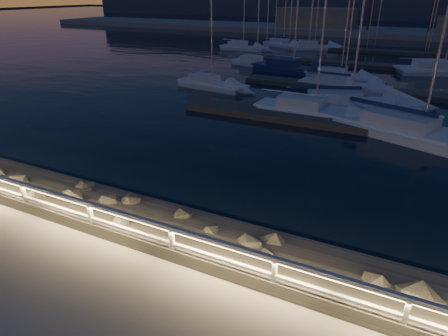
{
  "coord_description": "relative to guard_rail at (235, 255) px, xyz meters",
  "views": [
    {
      "loc": [
        3.48,
        -7.58,
        6.92
      ],
      "look_at": [
        -2.43,
        4.0,
        1.13
      ],
      "focal_mm": 32.0,
      "sensor_mm": 36.0,
      "label": 1
    }
  ],
  "objects": [
    {
      "name": "ground",
      "position": [
        0.07,
        0.0,
        -0.77
      ],
      "size": [
        400.0,
        400.0,
        0.0
      ],
      "primitive_type": "plane",
      "color": "gray",
      "rests_on": "ground"
    },
    {
      "name": "harbor_water",
      "position": [
        0.07,
        31.22,
        -1.74
      ],
      "size": [
        400.0,
        440.0,
        0.6
      ],
      "color": "black",
      "rests_on": "ground"
    },
    {
      "name": "guard_rail",
      "position": [
        0.0,
        0.0,
        0.0
      ],
      "size": [
        44.11,
        0.12,
        1.06
      ],
      "color": "silver",
      "rests_on": "ground"
    },
    {
      "name": "riprap",
      "position": [
        2.72,
        1.98,
        -1.09
      ],
      "size": [
        34.25,
        2.45,
        1.31
      ],
      "color": "slate",
      "rests_on": "ground"
    },
    {
      "name": "floating_docks",
      "position": [
        0.07,
        32.5,
        -1.17
      ],
      "size": [
        22.0,
        36.0,
        0.4
      ],
      "color": "#585049",
      "rests_on": "ground"
    },
    {
      "name": "far_shore",
      "position": [
        -0.06,
        74.05,
        -0.48
      ],
      "size": [
        160.0,
        14.0,
        5.2
      ],
      "color": "gray",
      "rests_on": "ground"
    },
    {
      "name": "sailboat_a",
      "position": [
        -12.65,
        21.68,
        -0.96
      ],
      "size": [
        6.64,
        2.82,
        11.02
      ],
      "rotation": [
        0.0,
        0.0,
        -0.14
      ],
      "color": "silver",
      "rests_on": "ground"
    },
    {
      "name": "sailboat_b",
      "position": [
        -2.8,
        17.49,
        -0.93
      ],
      "size": [
        7.98,
        2.63,
        13.46
      ],
      "rotation": [
        0.0,
        0.0,
        -0.03
      ],
      "color": "silver",
      "rests_on": "ground"
    },
    {
      "name": "sailboat_c",
      "position": [
        -1.13,
        20.23,
        -0.91
      ],
      "size": [
        9.47,
        6.04,
        15.67
      ],
      "rotation": [
        0.0,
        0.0,
        0.41
      ],
      "color": "silver",
      "rests_on": "ground"
    },
    {
      "name": "sailboat_d",
      "position": [
        3.54,
        15.77,
        -0.9
      ],
      "size": [
        10.39,
        6.13,
        17.0
      ],
      "rotation": [
        0.0,
        0.0,
        -0.35
      ],
      "color": "silver",
      "rests_on": "ground"
    },
    {
      "name": "sailboat_e",
      "position": [
        -13.52,
        33.5,
        -0.98
      ],
      "size": [
        6.24,
        2.96,
        10.31
      ],
      "rotation": [
        0.0,
        0.0,
        -0.21
      ],
      "color": "silver",
      "rests_on": "ground"
    },
    {
      "name": "sailboat_f",
      "position": [
        -3.87,
        30.35,
        -0.98
      ],
      "size": [
        6.7,
        2.75,
        11.09
      ],
      "rotation": [
        0.0,
        0.0,
        -0.13
      ],
      "color": "silver",
      "rests_on": "ground"
    },
    {
      "name": "sailboat_g",
      "position": [
        -2.78,
        26.3,
        -0.97
      ],
      "size": [
        7.53,
        2.96,
        12.45
      ],
      "rotation": [
        0.0,
        0.0,
        -0.1
      ],
      "color": "silver",
      "rests_on": "ground"
    },
    {
      "name": "sailboat_i",
      "position": [
        -20.12,
        44.33,
        -0.95
      ],
      "size": [
        6.75,
        2.14,
        11.48
      ],
      "rotation": [
        0.0,
        0.0,
        -0.01
      ],
      "color": "silver",
      "rests_on": "ground"
    },
    {
      "name": "sailboat_j",
      "position": [
        -8.89,
        31.62,
        -0.9
      ],
      "size": [
        8.9,
        4.1,
        14.64
      ],
      "rotation": [
        0.0,
        0.0,
        -0.19
      ],
      "color": "navy",
      "rests_on": "ground"
    },
    {
      "name": "sailboat_k",
      "position": [
        4.51,
        37.46,
        -0.91
      ],
      "size": [
        9.32,
        5.68,
        15.36
      ],
      "rotation": [
        0.0,
        0.0,
        0.38
      ],
      "color": "silver",
      "rests_on": "ground"
    },
    {
      "name": "sailboat_m",
      "position": [
        -16.36,
        50.25,
        -0.96
      ],
      "size": [
        6.76,
        3.9,
        11.2
      ],
      "rotation": [
        0.0,
        0.0,
        -0.34
      ],
      "color": "silver",
      "rests_on": "ground"
    },
    {
      "name": "sailboat_n",
      "position": [
        -11.54,
        49.29,
        -0.96
      ],
      "size": [
        7.37,
        4.63,
        12.23
      ],
      "rotation": [
        0.0,
        0.0,
        0.4
      ],
      "color": "silver",
      "rests_on": "ground"
    }
  ]
}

